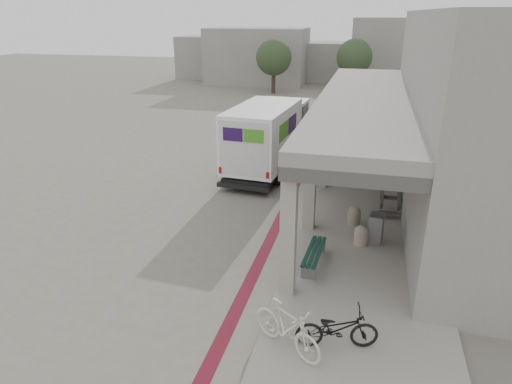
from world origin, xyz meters
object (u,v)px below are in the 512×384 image
(bicycle_black, at_px, (337,328))
(bicycle_cream, at_px, (287,328))
(bench, at_px, (314,255))
(utility_cabinet, at_px, (376,228))
(fedex_truck, at_px, (269,134))

(bicycle_black, xyz_separation_m, bicycle_cream, (-1.02, -0.36, 0.10))
(bicycle_black, bearing_deg, bicycle_cream, 95.52)
(bench, xyz_separation_m, bicycle_black, (0.92, -3.35, 0.15))
(utility_cabinet, height_order, bicycle_cream, bicycle_cream)
(utility_cabinet, bearing_deg, fedex_truck, 135.67)
(utility_cabinet, relative_size, bicycle_black, 0.52)
(fedex_truck, bearing_deg, utility_cabinet, -48.85)
(bench, xyz_separation_m, bicycle_cream, (-0.10, -3.71, 0.25))
(bench, distance_m, utility_cabinet, 2.54)
(fedex_truck, distance_m, bicycle_black, 12.64)
(fedex_truck, height_order, bicycle_black, fedex_truck)
(fedex_truck, relative_size, bicycle_black, 4.19)
(fedex_truck, height_order, bicycle_cream, fedex_truck)
(bicycle_cream, bearing_deg, utility_cabinet, 15.60)
(bench, distance_m, bicycle_cream, 3.72)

